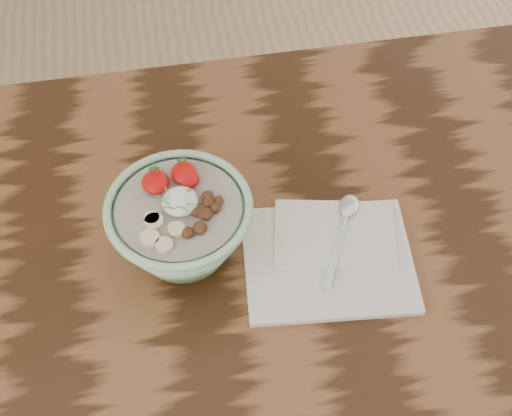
{
  "coord_description": "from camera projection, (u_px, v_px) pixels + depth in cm",
  "views": [
    {
      "loc": [
        -21.11,
        -52.76,
        161.78
      ],
      "look_at": [
        -11.35,
        2.29,
        86.83
      ],
      "focal_mm": 50.0,
      "sensor_mm": 36.0,
      "label": 1
    }
  ],
  "objects": [
    {
      "name": "spoon",
      "position": [
        345.0,
        218.0,
        1.05
      ],
      "size": [
        9.37,
        16.02,
        0.89
      ],
      "rotation": [
        0.0,
        0.0,
        -0.47
      ],
      "color": "silver",
      "rests_on": "napkin"
    },
    {
      "name": "breakfast_bowl",
      "position": [
        181.0,
        225.0,
        0.98
      ],
      "size": [
        20.08,
        20.08,
        13.08
      ],
      "rotation": [
        0.0,
        0.0,
        0.0
      ],
      "color": "#97CCA1",
      "rests_on": "table"
    },
    {
      "name": "napkin",
      "position": [
        330.0,
        254.0,
        1.03
      ],
      "size": [
        25.71,
        22.09,
        1.47
      ],
      "rotation": [
        0.0,
        0.0,
        -0.1
      ],
      "color": "silver",
      "rests_on": "table"
    },
    {
      "name": "table",
      "position": [
        331.0,
        291.0,
        1.1
      ],
      "size": [
        160.0,
        90.0,
        75.0
      ],
      "color": "black",
      "rests_on": "ground"
    }
  ]
}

